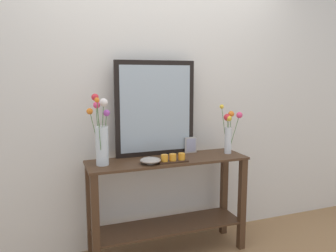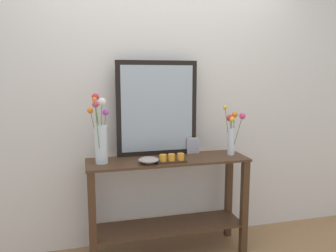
# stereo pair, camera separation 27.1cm
# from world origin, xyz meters

# --- Properties ---
(wall_back) EXTENTS (6.40, 0.08, 2.70)m
(wall_back) POSITION_xyz_m (0.00, 0.32, 1.35)
(wall_back) COLOR silver
(wall_back) RESTS_ON ground
(console_table) EXTENTS (1.35, 0.39, 0.84)m
(console_table) POSITION_xyz_m (0.00, 0.00, 0.52)
(console_table) COLOR #472D1C
(console_table) RESTS_ON ground
(mirror_leaning) EXTENTS (0.70, 0.03, 0.82)m
(mirror_leaning) POSITION_xyz_m (-0.05, 0.16, 1.25)
(mirror_leaning) COLOR black
(mirror_leaning) RESTS_ON console_table
(tall_vase_left) EXTENTS (0.17, 0.25, 0.55)m
(tall_vase_left) POSITION_xyz_m (-0.55, -0.00, 1.06)
(tall_vase_left) COLOR silver
(tall_vase_left) RESTS_ON console_table
(vase_right) EXTENTS (0.15, 0.18, 0.43)m
(vase_right) POSITION_xyz_m (0.57, -0.01, 1.05)
(vase_right) COLOR silver
(vase_right) RESTS_ON console_table
(candle_tray) EXTENTS (0.24, 0.09, 0.07)m
(candle_tray) POSITION_xyz_m (0.00, -0.11, 0.87)
(candle_tray) COLOR #382316
(candle_tray) RESTS_ON console_table
(picture_frame_small) EXTENTS (0.11, 0.01, 0.14)m
(picture_frame_small) POSITION_xyz_m (0.27, 0.13, 0.91)
(picture_frame_small) COLOR #B7B2AD
(picture_frame_small) RESTS_ON console_table
(decorative_bowl) EXTENTS (0.17, 0.17, 0.05)m
(decorative_bowl) POSITION_xyz_m (-0.18, -0.10, 0.87)
(decorative_bowl) COLOR #9E9389
(decorative_bowl) RESTS_ON console_table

